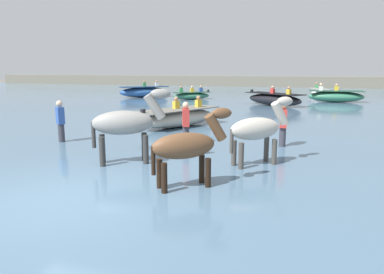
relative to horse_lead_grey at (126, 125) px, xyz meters
name	(u,v)px	position (x,y,z in m)	size (l,w,h in m)	color
ground_plane	(59,215)	(-0.07, -2.66, -1.27)	(120.00, 120.00, 0.00)	#666051
water_surface	(201,124)	(-0.07, 7.34, -1.12)	(90.00, 90.00, 0.29)	slate
horse_lead_grey	(126,125)	(0.00, 0.00, 0.00)	(1.87, 1.27, 2.14)	gray
horse_trailing_pinto	(258,130)	(3.12, 0.76, -0.11)	(1.55, 1.41, 1.95)	beige
horse_flank_bay	(187,148)	(1.98, -1.32, -0.17)	(1.52, 1.30, 1.86)	brown
boat_near_port	(191,95)	(-3.70, 17.98, -0.68)	(2.85, 2.53, 1.03)	#337556
boat_distant_west	(320,93)	(5.76, 23.23, -0.63)	(1.66, 3.83, 1.14)	silver
boat_far_inshore	(274,99)	(2.61, 15.27, -0.58)	(4.08, 3.52, 1.25)	black
boat_mid_channel	(144,92)	(-8.00, 18.84, -0.54)	(4.05, 3.73, 1.34)	#28518E
boat_mid_outer	(179,117)	(-0.56, 5.70, -0.60)	(2.87, 3.95, 1.21)	#B2AD9E
boat_near_starboard	(336,96)	(6.59, 18.77, -0.57)	(3.72, 1.48, 1.28)	#337556
person_onlooker_right	(283,128)	(3.64, 3.06, -0.40)	(0.22, 0.33, 1.63)	#383842
person_onlooker_left	(61,124)	(-3.22, 1.74, -0.40)	(0.38, 0.35, 1.63)	#383842
person_spectator_far	(186,127)	(0.76, 2.44, -0.40)	(0.31, 0.37, 1.63)	#383842
far_shoreline	(265,83)	(-0.07, 38.67, -0.45)	(80.00, 2.40, 1.62)	#706B5B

